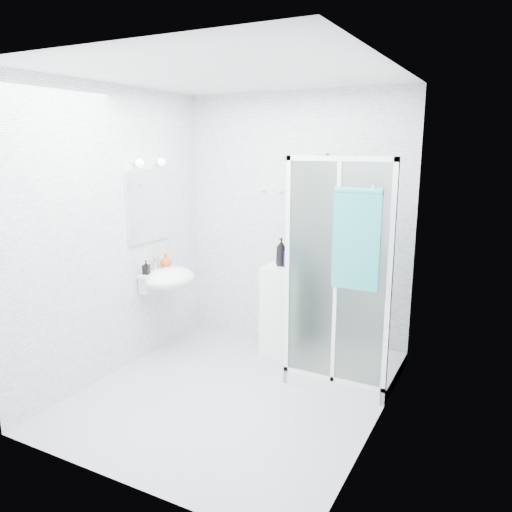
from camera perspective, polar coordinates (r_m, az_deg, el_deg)
The scene contains 12 objects.
room at distance 3.97m, azimuth -2.98°, elevation 1.21°, with size 2.40×2.60×2.60m.
shower_enclosure at distance 4.62m, azimuth 9.33°, elevation -8.30°, with size 0.90×0.95×2.00m.
wall_basin at distance 4.99m, azimuth -10.06°, elevation -2.53°, with size 0.46×0.56×0.35m.
mirror at distance 4.98m, azimuth -12.20°, elevation 5.60°, with size 0.02×0.60×0.70m, color white.
vanity_lights at distance 4.92m, azimuth -11.98°, elevation 10.43°, with size 0.10×0.40×0.08m.
wall_hooks at distance 5.14m, azimuth 1.73°, elevation 7.43°, with size 0.23×0.06×0.03m.
storage_cabinet at distance 5.06m, azimuth 3.15°, elevation -6.20°, with size 0.39×0.41×0.91m.
hand_towel at distance 3.93m, azimuth 11.42°, elevation 2.15°, with size 0.37×0.05×0.80m.
shampoo_bottle_a at distance 4.92m, azimuth 2.89°, elevation 0.47°, with size 0.11×0.11×0.28m, color black.
shampoo_bottle_b at distance 4.88m, azimuth 4.01°, elevation 0.16°, with size 0.11×0.11×0.25m, color #0E1755.
soap_dispenser_orange at distance 5.13m, azimuth -10.26°, elevation -0.50°, with size 0.12×0.12×0.15m, color #C84517.
soap_dispenser_black at distance 4.91m, azimuth -12.44°, elevation -1.28°, with size 0.06×0.06×0.14m, color black.
Camera 1 is at (1.98, -3.35, 2.09)m, focal length 35.00 mm.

